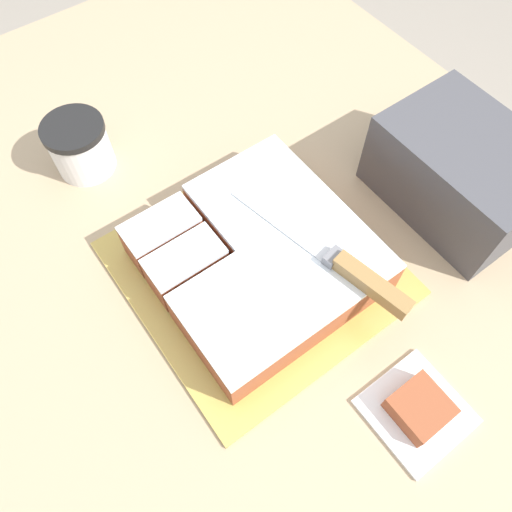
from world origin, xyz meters
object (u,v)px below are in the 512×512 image
Objects in this scene: cake at (259,256)px; brownie at (420,408)px; cake_board at (256,268)px; knife at (351,270)px; storage_box at (461,173)px; coffee_cup at (80,146)px.

brownie is at bearing 7.76° from cake.
cake reaches higher than cake_board.
knife is 1.19× the size of storage_box.
cake_board is at bearing 22.49° from knife.
cake_board is 0.04m from cake.
coffee_cup is at bearing -166.08° from brownie.
coffee_cup reaches higher than cake_board.
cake_board is 1.25× the size of knife.
cake_board is at bearing -136.71° from cake.
cake is 4.49× the size of brownie.
knife is 0.47m from coffee_cup.
knife is at bearing 33.50° from cake.
cake is (0.00, 0.00, 0.03)m from cake_board.
storage_box reaches higher than cake.
storage_box reaches higher than knife.
storage_box is (0.07, 0.32, 0.03)m from cake.
brownie is at bearing -53.46° from storage_box.
knife is (0.11, 0.07, 0.08)m from cake_board.
knife is at bearing -82.79° from storage_box.
cake_board is 1.48× the size of storage_box.
brownie is (0.18, -0.03, -0.06)m from knife.
coffee_cup is at bearing -161.31° from cake_board.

